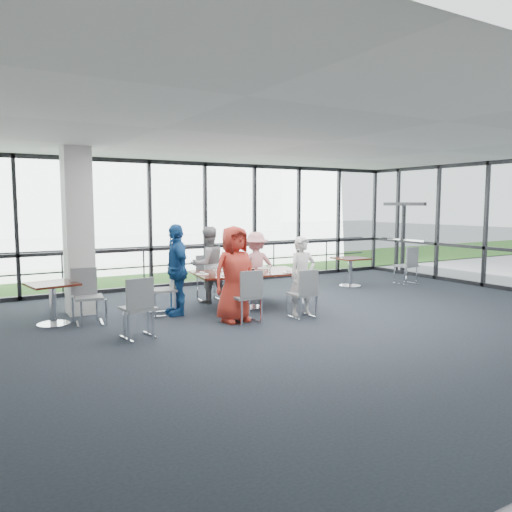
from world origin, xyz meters
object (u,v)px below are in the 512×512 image
structural_column (78,231)px  chair_main_fr (250,279)px  chair_main_nl (245,297)px  chair_main_nr (302,294)px  side_table_left (52,290)px  diner_near_left (235,274)px  chair_main_fl (210,279)px  main_table (249,277)px  diner_end (177,270)px  diner_near_right (302,276)px  chair_spare_la (138,308)px  diner_far_left (208,265)px  diner_far_right (256,266)px  chair_spare_lb (89,297)px  chair_main_end (163,290)px  chair_spare_r (406,266)px  side_table_right (350,263)px

structural_column → chair_main_fr: size_ratio=3.88×
chair_main_nl → chair_main_nr: chair_main_nl is taller
chair_main_nl → side_table_left: bearing=155.6°
diner_near_left → chair_main_fl: diner_near_left is taller
main_table → chair_main_nr: (0.44, -1.25, -0.20)m
diner_end → chair_main_fr: 2.33m
structural_column → diner_near_right: (3.63, -2.31, -0.85)m
chair_main_nr → chair_spare_la: bearing=178.3°
structural_column → chair_main_fr: (3.69, -0.18, -1.19)m
chair_main_fr → diner_near_right: bearing=91.7°
diner_far_left → diner_far_right: (1.07, -0.23, -0.07)m
diner_far_right → chair_main_fr: diner_far_right is taller
chair_main_fl → chair_spare_lb: size_ratio=1.00×
diner_end → chair_spare_lb: (-1.63, 0.05, -0.39)m
chair_main_fl → chair_main_fr: bearing=-179.5°
diner_end → chair_main_end: (-0.24, 0.10, -0.39)m
diner_near_left → chair_spare_lb: size_ratio=1.80×
chair_main_fr → chair_spare_r: bearing=176.6°
structural_column → chair_main_fr: bearing=-2.9°
side_table_right → diner_near_left: diner_near_left is taller
chair_spare_r → main_table: bearing=-177.9°
diner_near_right → diner_end: (-2.05, 1.27, 0.12)m
structural_column → chair_main_nr: (3.50, -2.48, -1.15)m
main_table → chair_main_nr: chair_main_nr is taller
structural_column → chair_spare_la: 2.63m
diner_far_left → chair_spare_r: (5.55, -0.47, -0.33)m
structural_column → chair_spare_r: (8.16, -0.71, -1.11)m
main_table → chair_main_fr: size_ratio=2.84×
structural_column → chair_main_nl: (2.39, -2.29, -1.13)m
chair_spare_la → chair_spare_lb: 1.42m
side_table_left → diner_near_right: 4.53m
diner_far_left → chair_spare_r: size_ratio=1.68×
diner_near_right → diner_far_right: 1.84m
diner_far_left → chair_spare_lb: bearing=10.0°
main_table → diner_end: size_ratio=1.34×
diner_far_right → chair_main_end: diner_far_right is taller
main_table → diner_near_right: 1.23m
chair_main_end → chair_spare_r: bearing=101.8°
side_table_left → diner_end: size_ratio=0.51×
side_table_right → structural_column: bearing=177.9°
diner_far_right → chair_main_fl: diner_far_right is taller
diner_near_right → chair_main_fl: (-0.92, 2.16, -0.27)m
diner_near_right → chair_main_fr: (0.06, 2.13, -0.34)m
diner_end → chair_main_fl: 1.50m
structural_column → chair_spare_r: bearing=-5.0°
chair_main_nr → chair_spare_lb: bearing=158.2°
diner_far_left → chair_main_nr: size_ratio=1.84×
diner_far_left → chair_spare_r: diner_far_left is taller
diner_far_left → chair_spare_la: 3.06m
main_table → diner_near_left: size_ratio=1.35×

